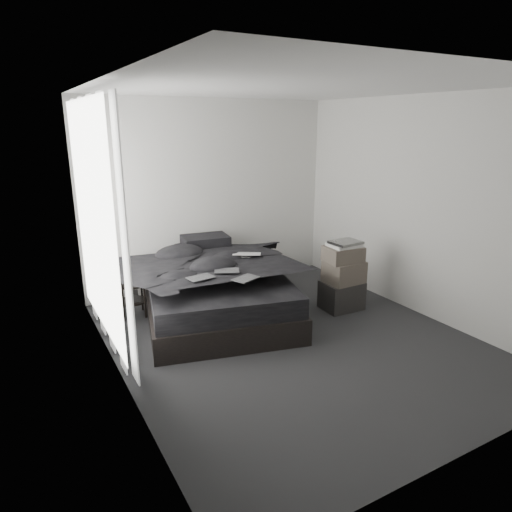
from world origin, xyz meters
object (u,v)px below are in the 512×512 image
side_stand (132,292)px  laptop (246,250)px  box_lower (341,295)px  bed (216,304)px

side_stand → laptop: bearing=-22.2°
box_lower → side_stand: bearing=155.6°
bed → box_lower: bearing=-8.1°
bed → laptop: 0.76m
laptop → box_lower: size_ratio=0.72×
bed → laptop: laptop is taller
bed → laptop: size_ratio=6.24×
bed → laptop: (0.40, -0.04, 0.64)m
laptop → side_stand: (-1.29, 0.53, -0.48)m
laptop → side_stand: size_ratio=0.57×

